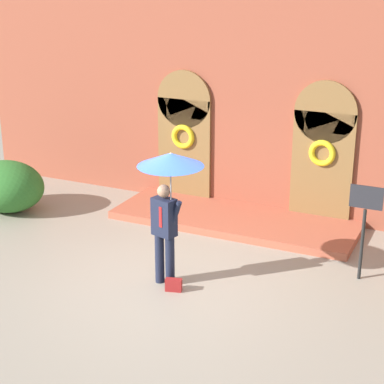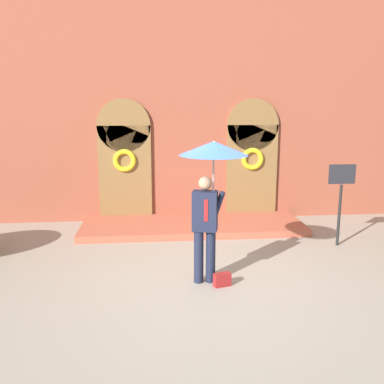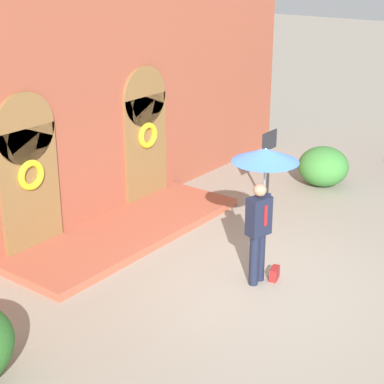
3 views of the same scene
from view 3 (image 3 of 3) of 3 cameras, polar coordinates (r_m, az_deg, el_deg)
name	(u,v)px [view 3 (image 3 of 3)]	position (r m, az deg, el deg)	size (l,w,h in m)	color
ground_plane	(258,280)	(11.23, 5.91, -7.76)	(80.00, 80.00, 0.00)	gray
building_facade	(80,95)	(12.76, -9.89, 8.49)	(14.00, 2.30, 5.60)	brown
person_with_umbrella	(264,175)	(10.45, 6.38, 1.48)	(1.10, 1.10, 2.36)	#191E33
handbag	(274,273)	(11.23, 7.34, -7.19)	(0.28, 0.12, 0.22)	maroon
sign_post	(269,157)	(13.85, 6.84, 3.14)	(0.56, 0.06, 1.72)	black
shrub_right	(323,166)	(15.59, 11.59, 2.25)	(1.19, 1.20, 0.94)	#387A33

